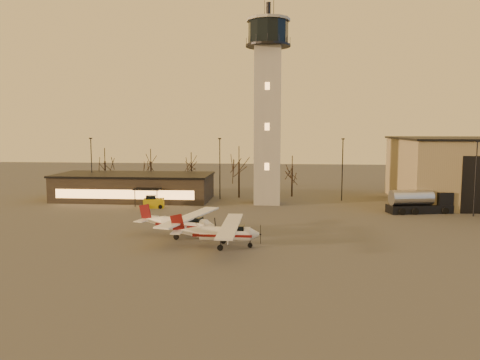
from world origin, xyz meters
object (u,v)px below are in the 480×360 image
at_px(cessna_front, 226,236).
at_px(service_cart, 153,203).
at_px(fuel_truck, 419,204).
at_px(cessna_rear, 186,227).
at_px(terminal, 134,187).
at_px(control_tower, 268,98).

bearing_deg(cessna_front, service_cart, 121.21).
xyz_separation_m(cessna_front, fuel_truck, (24.55, 21.20, 0.16)).
xyz_separation_m(cessna_rear, fuel_truck, (29.43, 17.38, 0.13)).
bearing_deg(cessna_rear, service_cart, 130.85).
bearing_deg(cessna_rear, cessna_front, -23.09).
xyz_separation_m(terminal, cessna_front, (18.89, -29.18, -1.02)).
bearing_deg(cessna_front, cessna_rear, 141.16).
relative_size(terminal, service_cart, 7.91).
height_order(terminal, cessna_rear, terminal).
xyz_separation_m(control_tower, cessna_front, (-3.11, -27.20, -15.19)).
bearing_deg(control_tower, service_cart, -161.71).
relative_size(control_tower, fuel_truck, 3.55).
relative_size(cessna_front, fuel_truck, 1.31).
distance_m(cessna_front, cessna_rear, 6.19).
height_order(cessna_front, cessna_rear, cessna_rear).
relative_size(control_tower, terminal, 1.28).
height_order(cessna_front, fuel_truck, cessna_front).
relative_size(control_tower, cessna_front, 2.72).
xyz_separation_m(control_tower, cessna_rear, (-7.98, -23.39, -15.16)).
xyz_separation_m(terminal, fuel_truck, (43.44, -7.99, -0.86)).
distance_m(terminal, service_cart, 9.31).
distance_m(fuel_truck, service_cart, 38.12).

